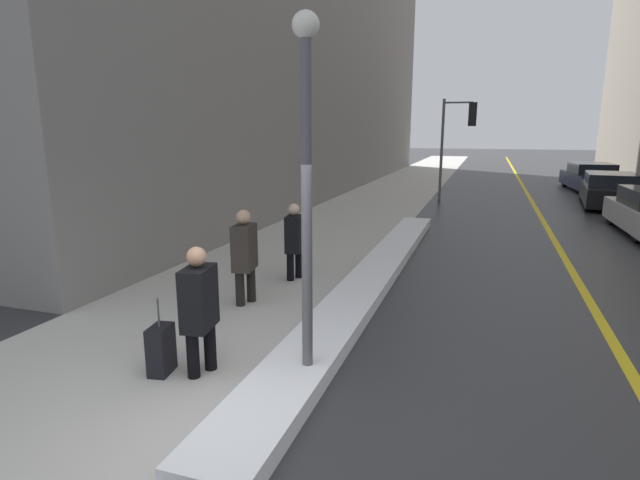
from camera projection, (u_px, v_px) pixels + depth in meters
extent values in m
plane|color=#2D2D30|center=(227.00, 435.00, 4.78)|extent=(160.00, 160.00, 0.00)
cube|color=#B2AFA8|center=(371.00, 206.00, 19.29)|extent=(4.00, 80.00, 0.01)
cube|color=gold|center=(539.00, 214.00, 17.43)|extent=(0.16, 80.00, 0.00)
cube|color=white|center=(374.00, 275.00, 9.65)|extent=(0.80, 12.46, 0.21)
cylinder|color=#515156|center=(307.00, 220.00, 5.40)|extent=(0.12, 0.12, 3.80)
sphere|color=silver|center=(306.00, 25.00, 4.98)|extent=(0.28, 0.28, 0.28)
cylinder|color=#515156|center=(442.00, 151.00, 19.94)|extent=(0.11, 0.11, 4.07)
cylinder|color=#515156|center=(459.00, 102.00, 19.41)|extent=(1.10, 0.18, 0.07)
cube|color=black|center=(473.00, 114.00, 19.39)|extent=(0.32, 0.23, 0.90)
sphere|color=red|center=(473.00, 107.00, 19.44)|extent=(0.19, 0.19, 0.19)
sphere|color=orange|center=(472.00, 114.00, 19.50)|extent=(0.19, 0.19, 0.19)
sphere|color=green|center=(472.00, 122.00, 19.56)|extent=(0.19, 0.19, 0.19)
cylinder|color=black|center=(210.00, 338.00, 5.99)|extent=(0.15, 0.15, 0.84)
cylinder|color=black|center=(192.00, 345.00, 5.79)|extent=(0.15, 0.15, 0.84)
cube|color=black|center=(199.00, 298.00, 5.77)|extent=(0.37, 0.55, 0.73)
sphere|color=tan|center=(196.00, 257.00, 5.67)|extent=(0.23, 0.23, 0.23)
cube|color=black|center=(211.00, 301.00, 6.15)|extent=(0.13, 0.23, 0.28)
cylinder|color=black|center=(251.00, 278.00, 8.40)|extent=(0.15, 0.15, 0.86)
cylinder|color=black|center=(240.00, 281.00, 8.19)|extent=(0.15, 0.15, 0.86)
cube|color=#2D2823|center=(244.00, 247.00, 8.18)|extent=(0.38, 0.56, 0.75)
sphere|color=tan|center=(243.00, 217.00, 8.07)|extent=(0.23, 0.23, 0.23)
cylinder|color=black|center=(299.00, 258.00, 9.77)|extent=(0.14, 0.14, 0.80)
cylinder|color=black|center=(290.00, 261.00, 9.58)|extent=(0.14, 0.14, 0.80)
cube|color=black|center=(294.00, 234.00, 9.57)|extent=(0.36, 0.52, 0.70)
sphere|color=beige|center=(294.00, 209.00, 9.46)|extent=(0.22, 0.22, 0.22)
cube|color=black|center=(298.00, 238.00, 9.93)|extent=(0.13, 0.23, 0.28)
cylinder|color=black|center=(613.00, 214.00, 15.34)|extent=(0.24, 0.69, 0.69)
cylinder|color=black|center=(640.00, 230.00, 12.84)|extent=(0.24, 0.69, 0.69)
cube|color=black|center=(609.00, 193.00, 19.12)|extent=(2.24, 4.89, 0.67)
cube|color=black|center=(611.00, 179.00, 18.89)|extent=(1.87, 2.61, 0.46)
cylinder|color=black|center=(584.00, 192.00, 20.76)|extent=(0.29, 0.71, 0.69)
cylinder|color=black|center=(626.00, 194.00, 20.15)|extent=(0.29, 0.71, 0.69)
cylinder|color=black|center=(589.00, 201.00, 18.14)|extent=(0.29, 0.71, 0.69)
cylinder|color=black|center=(637.00, 203.00, 17.53)|extent=(0.29, 0.71, 0.69)
cube|color=navy|center=(590.00, 180.00, 24.27)|extent=(2.18, 4.75, 0.66)
cube|color=black|center=(592.00, 168.00, 24.03)|extent=(1.87, 2.53, 0.50)
cylinder|color=black|center=(565.00, 180.00, 25.84)|extent=(0.27, 0.71, 0.69)
cylinder|color=black|center=(599.00, 181.00, 25.47)|extent=(0.27, 0.71, 0.69)
cylinder|color=black|center=(579.00, 186.00, 23.13)|extent=(0.27, 0.71, 0.69)
cylinder|color=black|center=(617.00, 187.00, 22.75)|extent=(0.27, 0.71, 0.69)
cube|color=black|center=(161.00, 350.00, 5.92)|extent=(0.27, 0.39, 0.60)
cylinder|color=#4C4C51|center=(158.00, 312.00, 5.81)|extent=(0.02, 0.02, 0.35)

